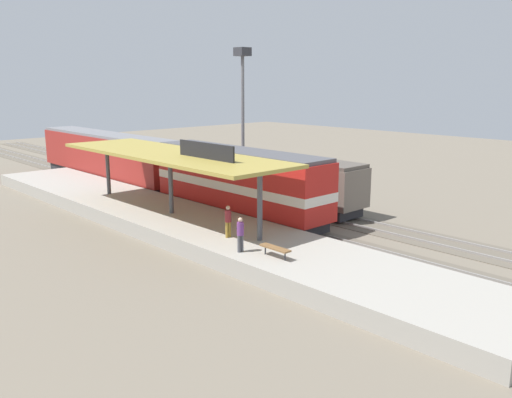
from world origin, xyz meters
TOP-DOWN VIEW (x-y plane):
  - ground_plane at (2.00, 0.00)m, footprint 120.00×120.00m
  - track_near at (0.00, 0.00)m, footprint 3.20×110.00m
  - track_far at (4.60, 0.00)m, footprint 3.20×110.00m
  - platform at (-4.60, 0.00)m, footprint 6.00×44.00m
  - station_canopy at (-4.60, -0.09)m, footprint 5.20×18.00m
  - platform_bench at (-6.00, -10.51)m, footprint 0.44×1.70m
  - locomotive at (0.00, -1.07)m, footprint 2.93×14.43m
  - passenger_carriage_single at (0.00, 16.93)m, footprint 2.90×20.00m
  - freight_car at (4.60, -1.39)m, footprint 2.80×12.00m
  - light_mast at (7.80, 7.19)m, footprint 1.10×1.10m
  - person_waiting at (-6.62, -8.78)m, footprint 0.34×0.34m
  - person_walking at (-5.46, -6.49)m, footprint 0.34×0.34m

SIDE VIEW (x-z plane):
  - ground_plane at x=2.00m, z-range 0.00..0.00m
  - track_near at x=0.00m, z-range -0.05..0.11m
  - track_far at x=4.60m, z-range -0.05..0.11m
  - platform at x=-4.60m, z-range 0.00..0.90m
  - platform_bench at x=-6.00m, z-range 1.09..1.59m
  - person_waiting at x=-6.62m, z-range 1.00..2.71m
  - person_walking at x=-5.46m, z-range 1.00..2.71m
  - freight_car at x=4.60m, z-range 0.20..3.74m
  - passenger_carriage_single at x=0.00m, z-range 0.19..4.43m
  - locomotive at x=0.00m, z-range 0.19..4.63m
  - station_canopy at x=-4.60m, z-range 2.18..6.88m
  - light_mast at x=7.80m, z-range 2.55..14.25m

